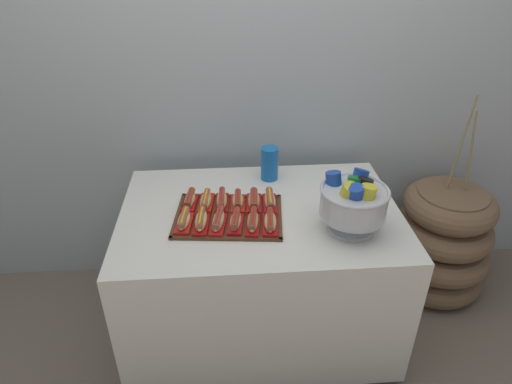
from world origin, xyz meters
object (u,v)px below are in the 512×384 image
(buffet_table, at_px, (260,269))
(hot_dog_4, at_px, (253,221))
(hot_dog_10, at_px, (254,201))
(cup_stack, at_px, (270,164))
(floor_vase, at_px, (440,242))
(hot_dog_7, at_px, (206,201))
(punch_bowl, at_px, (353,201))
(hot_dog_3, at_px, (236,221))
(hot_dog_8, at_px, (222,201))
(hot_dog_1, at_px, (201,221))
(hot_dog_2, at_px, (218,221))
(serving_tray, at_px, (229,216))
(hot_dog_0, at_px, (184,221))
(hot_dog_9, at_px, (238,201))
(hot_dog_6, at_px, (190,200))
(hot_dog_11, at_px, (270,201))
(hot_dog_5, at_px, (270,222))

(buffet_table, height_order, hot_dog_4, hot_dog_4)
(hot_dog_10, xyz_separation_m, cup_stack, (0.10, 0.28, 0.05))
(floor_vase, height_order, hot_dog_7, floor_vase)
(hot_dog_10, relative_size, punch_bowl, 0.61)
(hot_dog_3, height_order, hot_dog_8, hot_dog_8)
(hot_dog_1, xyz_separation_m, punch_bowl, (0.64, -0.06, 0.11))
(hot_dog_2, xyz_separation_m, hot_dog_3, (0.07, -0.01, -0.00))
(hot_dog_4, xyz_separation_m, hot_dog_8, (-0.13, 0.18, 0.00))
(hot_dog_8, relative_size, cup_stack, 1.02)
(serving_tray, xyz_separation_m, hot_dog_0, (-0.19, -0.06, 0.03))
(floor_vase, distance_m, hot_dog_2, 1.40)
(hot_dog_4, xyz_separation_m, hot_dog_9, (-0.06, 0.17, -0.00))
(hot_dog_3, distance_m, hot_dog_6, 0.28)
(hot_dog_4, bearing_deg, cup_stack, 75.17)
(hot_dog_11, bearing_deg, floor_vase, 13.04)
(hot_dog_2, bearing_deg, hot_dog_3, -5.63)
(hot_dog_9, bearing_deg, cup_stack, 56.90)
(hot_dog_3, relative_size, cup_stack, 0.92)
(hot_dog_1, bearing_deg, hot_dog_5, -5.63)
(hot_dog_2, xyz_separation_m, hot_dog_8, (0.02, 0.16, -0.00))
(hot_dog_5, bearing_deg, hot_dog_4, 174.37)
(hot_dog_7, bearing_deg, buffet_table, -10.78)
(hot_dog_5, relative_size, hot_dog_8, 1.00)
(hot_dog_10, bearing_deg, hot_dog_8, 174.37)
(hot_dog_6, bearing_deg, hot_dog_5, -29.38)
(punch_bowl, relative_size, cup_stack, 1.67)
(buffet_table, xyz_separation_m, hot_dog_0, (-0.34, -0.11, 0.39))
(serving_tray, height_order, hot_dog_7, hot_dog_7)
(hot_dog_5, relative_size, hot_dog_11, 0.99)
(hot_dog_2, relative_size, hot_dog_4, 0.99)
(hot_dog_0, distance_m, hot_dog_9, 0.28)
(hot_dog_6, bearing_deg, hot_dog_8, -5.63)
(hot_dog_9, bearing_deg, hot_dog_1, -137.90)
(hot_dog_6, relative_size, hot_dog_7, 0.89)
(hot_dog_7, distance_m, cup_stack, 0.42)
(buffet_table, xyz_separation_m, hot_dog_1, (-0.27, -0.12, 0.39))
(hot_dog_2, height_order, hot_dog_8, same)
(hot_dog_4, bearing_deg, hot_dog_7, 138.12)
(hot_dog_5, distance_m, hot_dog_8, 0.28)
(hot_dog_5, distance_m, hot_dog_10, 0.18)
(serving_tray, bearing_deg, hot_dog_11, 18.12)
(hot_dog_3, relative_size, hot_dog_8, 0.91)
(hot_dog_2, height_order, punch_bowl, punch_bowl)
(hot_dog_1, bearing_deg, cup_stack, 50.83)
(hot_dog_7, distance_m, hot_dog_10, 0.23)
(floor_vase, distance_m, hot_dog_5, 1.21)
(hot_dog_11, height_order, cup_stack, cup_stack)
(hot_dog_4, bearing_deg, hot_dog_3, 174.37)
(cup_stack, bearing_deg, buffet_table, -103.54)
(cup_stack, bearing_deg, hot_dog_2, -122.01)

